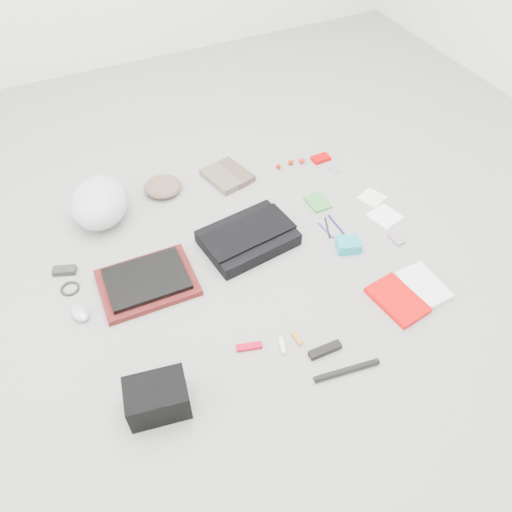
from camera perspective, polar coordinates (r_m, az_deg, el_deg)
name	(u,v)px	position (r m, az deg, el deg)	size (l,w,h in m)	color
ground_plane	(256,264)	(2.15, 0.00, -0.89)	(4.00, 4.00, 0.00)	gray
messenger_bag	(248,238)	(2.21, -0.93, 2.07)	(0.39, 0.28, 0.07)	black
bag_flap	(248,232)	(2.19, -0.94, 2.76)	(0.40, 0.18, 0.01)	black
laptop_sleeve	(147,283)	(2.12, -12.30, -2.99)	(0.39, 0.29, 0.03)	#541514
laptop	(147,279)	(2.10, -12.40, -2.57)	(0.32, 0.24, 0.02)	black
bike_helmet	(99,202)	(2.40, -17.46, 5.88)	(0.26, 0.32, 0.19)	silver
beanie	(163,187)	(2.51, -10.61, 7.79)	(0.18, 0.17, 0.06)	brown
mitten_left	(221,178)	(2.55, -4.03, 8.83)	(0.11, 0.22, 0.03)	#675A4B
mitten_right	(233,173)	(2.58, -2.59, 9.48)	(0.11, 0.22, 0.03)	brown
power_brick	(64,270)	(2.26, -21.05, -1.56)	(0.09, 0.04, 0.03)	black
cable_coil	(70,288)	(2.20, -20.49, -3.49)	(0.08, 0.08, 0.01)	black
mouse	(80,313)	(2.09, -19.51, -6.17)	(0.06, 0.10, 0.04)	#B3B2CB
camera_bag	(157,398)	(1.76, -11.21, -15.63)	(0.21, 0.14, 0.13)	black
multitool	(249,347)	(1.90, -0.79, -10.32)	(0.10, 0.03, 0.02)	#A70217
toiletry_tube_white	(282,346)	(1.90, 3.04, -10.20)	(0.02, 0.02, 0.07)	silver
toiletry_tube_orange	(297,338)	(1.92, 4.70, -9.33)	(0.02, 0.02, 0.06)	orange
u_lock	(325,350)	(1.90, 7.88, -10.60)	(0.13, 0.03, 0.03)	black
bike_pump	(347,370)	(1.87, 10.32, -12.75)	(0.02, 0.02, 0.25)	black
book_red	(397,300)	(2.09, 15.85, -4.86)	(0.15, 0.23, 0.02)	#E70605
book_white	(423,285)	(2.18, 18.58, -3.21)	(0.14, 0.21, 0.02)	white
notepad	(317,202)	(2.44, 7.04, 6.10)	(0.09, 0.12, 0.01)	#368B37
pen_blue	(326,230)	(2.31, 7.98, 2.90)	(0.01, 0.01, 0.12)	navy
pen_black	(327,228)	(2.32, 8.16, 3.24)	(0.01, 0.01, 0.13)	black
pen_navy	(337,225)	(2.34, 9.21, 3.50)	(0.01, 0.01, 0.15)	navy
accordion_wallet	(348,245)	(2.23, 10.49, 1.26)	(0.10, 0.08, 0.05)	#1BA5B4
card_deck	(397,239)	(2.33, 15.79, 1.88)	(0.05, 0.07, 0.01)	#A1808B
napkin_top	(372,198)	(2.52, 13.12, 6.50)	(0.11, 0.11, 0.01)	silver
napkin_bottom	(385,216)	(2.43, 14.52, 4.42)	(0.13, 0.13, 0.01)	white
lollipop_a	(278,167)	(2.63, 2.57, 10.17)	(0.03, 0.03, 0.03)	#B01001
lollipop_b	(291,162)	(2.66, 3.99, 10.63)	(0.03, 0.03, 0.03)	#A32001
lollipop_c	(302,161)	(2.67, 5.27, 10.77)	(0.03, 0.03, 0.03)	red
altoids_tin	(321,158)	(2.71, 7.41, 11.00)	(0.09, 0.06, 0.02)	#D40003
stamp_sheet	(335,170)	(2.65, 9.07, 9.66)	(0.05, 0.05, 0.00)	gray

